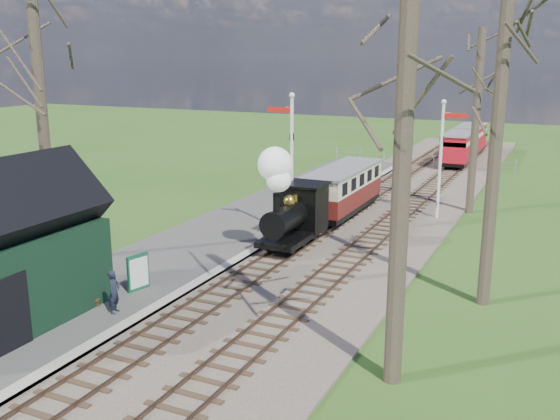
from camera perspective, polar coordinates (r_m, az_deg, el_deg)
The scene contains 17 objects.
distant_hills at distance 76.25m, azimuth 17.69°, elevation -5.02°, with size 114.40×48.00×22.02m.
ballast_bed at distance 31.69m, azimuth 8.83°, elevation -0.16°, with size 8.00×60.00×0.10m, color brown.
track_near at distance 32.06m, azimuth 6.61°, elevation 0.17°, with size 1.60×60.00×0.15m.
track_far at distance 31.35m, azimuth 11.10°, elevation -0.32°, with size 1.60×60.00×0.15m.
platform at distance 26.47m, azimuth -6.29°, elevation -2.78°, with size 5.00×44.00×0.20m, color #474442.
coping_strip at distance 25.38m, azimuth -1.85°, elevation -3.43°, with size 0.40×44.00×0.21m, color #B2AD9E.
semaphore_near at distance 26.16m, azimuth 0.94°, elevation 5.02°, with size 1.22×0.24×6.22m.
semaphore_far at distance 30.36m, azimuth 14.64°, elevation 5.29°, with size 1.22×0.24×5.72m.
bare_trees at distance 19.76m, azimuth -0.57°, elevation 6.77°, with size 15.51×22.39×12.00m.
fence_line at distance 45.15m, azimuth 12.77°, elevation 4.49°, with size 12.60×0.08×1.00m.
locomotive at distance 24.82m, azimuth 1.07°, elevation 0.59°, with size 1.68×3.91×4.19m.
coach at distance 30.42m, azimuth 5.79°, elevation 2.01°, with size 1.96×6.71×2.06m.
red_carriage_a at distance 45.73m, azimuth 15.97°, elevation 5.46°, with size 1.85×4.59×1.95m.
red_carriage_b at distance 51.11m, azimuth 17.02°, elevation 6.23°, with size 1.85×4.59×1.95m.
sign_board at distance 20.94m, azimuth -12.84°, elevation -5.58°, with size 0.29×0.82×1.21m.
bench at distance 20.55m, azimuth -16.51°, elevation -6.98°, with size 0.84×1.31×0.73m.
person at distance 19.29m, azimuth -14.93°, elevation -7.23°, with size 0.48×0.32×1.33m, color black.
Camera 1 is at (9.90, -7.54, 7.66)m, focal length 40.00 mm.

